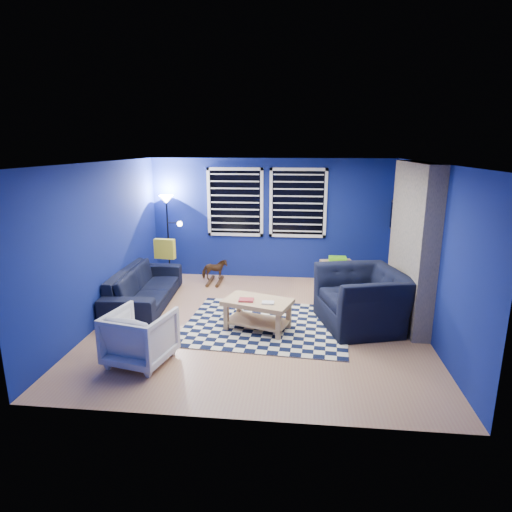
{
  "coord_description": "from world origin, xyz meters",
  "views": [
    {
      "loc": [
        0.6,
        -6.31,
        2.74
      ],
      "look_at": [
        -0.09,
        0.3,
        1.02
      ],
      "focal_mm": 30.0,
      "sensor_mm": 36.0,
      "label": 1
    }
  ],
  "objects": [
    {
      "name": "wall_left",
      "position": [
        -2.5,
        0.0,
        1.25
      ],
      "size": [
        0.0,
        5.0,
        5.0
      ],
      "primitive_type": "plane",
      "rotation": [
        1.57,
        0.0,
        1.57
      ],
      "color": "navy",
      "rests_on": "floor"
    },
    {
      "name": "floor_lamp",
      "position": [
        -2.13,
        2.25,
        1.43
      ],
      "size": [
        0.48,
        0.29,
        1.75
      ],
      "color": "black",
      "rests_on": "floor"
    },
    {
      "name": "coffee_table",
      "position": [
        -0.01,
        -0.25,
        0.34
      ],
      "size": [
        1.13,
        0.86,
        0.5
      ],
      "rotation": [
        0.0,
        0.0,
        -0.31
      ],
      "color": "tan",
      "rests_on": "rug"
    },
    {
      "name": "armchair_bent",
      "position": [
        -1.41,
        -1.42,
        0.35
      ],
      "size": [
        0.9,
        0.92,
        0.7
      ],
      "primitive_type": "imported",
      "rotation": [
        0.0,
        0.0,
        2.92
      ],
      "color": "gray",
      "rests_on": "floor"
    },
    {
      "name": "rug",
      "position": [
        0.11,
        -0.08,
        0.01
      ],
      "size": [
        2.64,
        2.18,
        0.02
      ],
      "primitive_type": "cube",
      "rotation": [
        0.0,
        0.0,
        -0.07
      ],
      "color": "black",
      "rests_on": "floor"
    },
    {
      "name": "sofa",
      "position": [
        -2.1,
        0.62,
        0.32
      ],
      "size": [
        2.27,
        1.01,
        0.65
      ],
      "primitive_type": "imported",
      "rotation": [
        0.0,
        0.0,
        1.63
      ],
      "color": "black",
      "rests_on": "floor"
    },
    {
      "name": "wall_right",
      "position": [
        2.5,
        0.0,
        1.25
      ],
      "size": [
        0.0,
        5.0,
        5.0
      ],
      "primitive_type": "plane",
      "rotation": [
        1.57,
        0.0,
        -1.57
      ],
      "color": "navy",
      "rests_on": "floor"
    },
    {
      "name": "window_left",
      "position": [
        -0.75,
        2.46,
        1.6
      ],
      "size": [
        1.17,
        0.06,
        1.42
      ],
      "color": "black",
      "rests_on": "wall_back"
    },
    {
      "name": "ceiling",
      "position": [
        0.0,
        0.0,
        2.5
      ],
      "size": [
        5.0,
        5.0,
        0.0
      ],
      "primitive_type": "plane",
      "rotation": [
        3.14,
        0.0,
        0.0
      ],
      "color": "white",
      "rests_on": "wall_back"
    },
    {
      "name": "window_right",
      "position": [
        0.55,
        2.46,
        1.6
      ],
      "size": [
        1.17,
        0.06,
        1.42
      ],
      "color": "black",
      "rests_on": "wall_back"
    },
    {
      "name": "rocking_horse",
      "position": [
        -1.11,
        1.94,
        0.28
      ],
      "size": [
        0.39,
        0.55,
        0.42
      ],
      "primitive_type": "imported",
      "rotation": [
        0.0,
        0.0,
        1.93
      ],
      "color": "#442C16",
      "rests_on": "floor"
    },
    {
      "name": "wall_back",
      "position": [
        0.0,
        2.5,
        1.25
      ],
      "size": [
        5.0,
        0.0,
        5.0
      ],
      "primitive_type": "plane",
      "rotation": [
        1.57,
        0.0,
        0.0
      ],
      "color": "navy",
      "rests_on": "floor"
    },
    {
      "name": "throw_pillow",
      "position": [
        -1.95,
        1.38,
        0.84
      ],
      "size": [
        0.41,
        0.17,
        0.38
      ],
      "primitive_type": "cube",
      "rotation": [
        0.0,
        0.0,
        -0.13
      ],
      "color": "gold",
      "rests_on": "sofa"
    },
    {
      "name": "tv",
      "position": [
        2.45,
        2.0,
        1.4
      ],
      "size": [
        0.07,
        1.0,
        0.58
      ],
      "color": "black",
      "rests_on": "wall_right"
    },
    {
      "name": "floor",
      "position": [
        0.0,
        0.0,
        0.0
      ],
      "size": [
        5.0,
        5.0,
        0.0
      ],
      "primitive_type": "plane",
      "color": "tan",
      "rests_on": "ground"
    },
    {
      "name": "cabinet",
      "position": [
        1.36,
        1.98,
        0.27
      ],
      "size": [
        0.7,
        0.54,
        0.61
      ],
      "rotation": [
        0.0,
        0.0,
        0.22
      ],
      "color": "tan",
      "rests_on": "floor"
    },
    {
      "name": "fireplace",
      "position": [
        2.36,
        0.5,
        1.2
      ],
      "size": [
        0.65,
        2.0,
        2.5
      ],
      "color": "gray",
      "rests_on": "floor"
    },
    {
      "name": "armchair_big",
      "position": [
        1.6,
        0.07,
        0.44
      ],
      "size": [
        1.62,
        1.51,
        0.88
      ],
      "primitive_type": "imported",
      "rotation": [
        0.0,
        0.0,
        -1.3
      ],
      "color": "black",
      "rests_on": "floor"
    }
  ]
}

